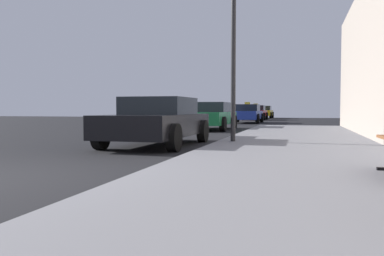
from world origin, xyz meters
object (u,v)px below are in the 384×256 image
at_px(street_lamp, 234,16).
at_px(car_yellow, 263,112).
at_px(car_black, 157,121).
at_px(car_green, 211,116).
at_px(car_red, 255,112).
at_px(car_blue, 247,113).

height_order(street_lamp, car_yellow, street_lamp).
height_order(car_black, car_green, same).
distance_m(car_red, car_yellow, 6.78).
relative_size(street_lamp, car_yellow, 1.00).
bearing_deg(car_black, car_yellow, -89.58).
distance_m(car_green, car_red, 17.21).
height_order(car_blue, car_yellow, car_blue).
bearing_deg(car_black, car_green, -87.27).
bearing_deg(street_lamp, car_blue, 96.35).
bearing_deg(car_black, street_lamp, -179.07).
xyz_separation_m(car_green, car_red, (0.16, 17.21, -0.00)).
height_order(car_green, car_blue, car_blue).
distance_m(car_green, car_blue, 9.32).
xyz_separation_m(car_green, car_yellow, (0.15, 23.99, 0.00)).
height_order(street_lamp, car_red, street_lamp).
xyz_separation_m(car_black, car_blue, (0.06, 17.52, 0.00)).
height_order(street_lamp, car_black, street_lamp).
bearing_deg(car_yellow, car_blue, 91.16).
bearing_deg(car_yellow, street_lamp, 93.99).
relative_size(car_green, car_yellow, 0.98).
xyz_separation_m(car_black, car_red, (-0.23, 25.42, -0.00)).
distance_m(street_lamp, car_black, 3.31).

